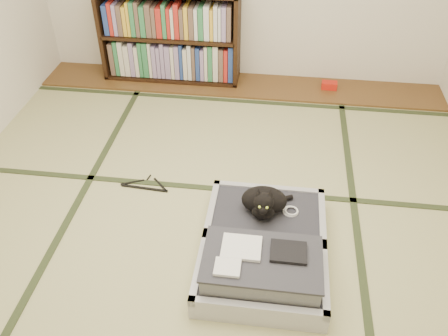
# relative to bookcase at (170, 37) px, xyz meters

# --- Properties ---
(floor) EXTENTS (4.50, 4.50, 0.00)m
(floor) POSITION_rel_bookcase_xyz_m (0.71, -2.07, -0.45)
(floor) COLOR #C2BF81
(floor) RESTS_ON ground
(wood_strip) EXTENTS (4.00, 0.50, 0.02)m
(wood_strip) POSITION_rel_bookcase_xyz_m (0.71, -0.07, -0.44)
(wood_strip) COLOR brown
(wood_strip) RESTS_ON ground
(red_item) EXTENTS (0.15, 0.10, 0.07)m
(red_item) POSITION_rel_bookcase_xyz_m (1.60, -0.04, -0.40)
(red_item) COLOR red
(red_item) RESTS_ON wood_strip
(room_shell) EXTENTS (4.50, 4.50, 4.50)m
(room_shell) POSITION_rel_bookcase_xyz_m (0.71, -2.07, 1.01)
(room_shell) COLOR white
(room_shell) RESTS_ON ground
(tatami_borders) EXTENTS (4.00, 4.50, 0.01)m
(tatami_borders) POSITION_rel_bookcase_xyz_m (0.71, -1.58, -0.45)
(tatami_borders) COLOR #2D381E
(tatami_borders) RESTS_ON ground
(bookcase) EXTENTS (1.37, 0.31, 0.92)m
(bookcase) POSITION_rel_bookcase_xyz_m (0.00, 0.00, 0.00)
(bookcase) COLOR black
(bookcase) RESTS_ON wood_strip
(suitcase) EXTENTS (0.78, 1.04, 0.31)m
(suitcase) POSITION_rel_bookcase_xyz_m (1.08, -2.33, -0.34)
(suitcase) COLOR #B0B1B5
(suitcase) RESTS_ON floor
(cat) EXTENTS (0.35, 0.35, 0.28)m
(cat) POSITION_rel_bookcase_xyz_m (1.06, -2.04, -0.20)
(cat) COLOR black
(cat) RESTS_ON suitcase
(cable_coil) EXTENTS (0.11, 0.11, 0.03)m
(cable_coil) POSITION_rel_bookcase_xyz_m (1.25, -2.01, -0.29)
(cable_coil) COLOR white
(cable_coil) RESTS_ON suitcase
(hanger) EXTENTS (0.38, 0.18, 0.01)m
(hanger) POSITION_rel_bookcase_xyz_m (0.16, -1.71, -0.44)
(hanger) COLOR black
(hanger) RESTS_ON floor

